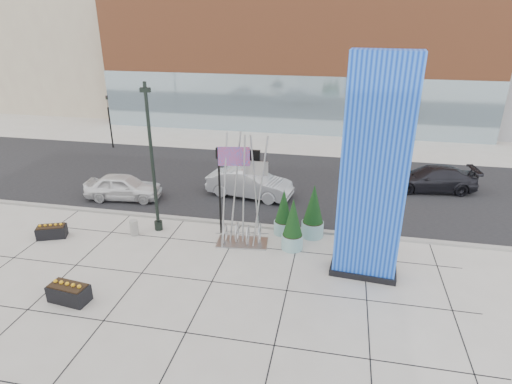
% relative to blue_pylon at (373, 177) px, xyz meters
% --- Properties ---
extents(ground, '(160.00, 160.00, 0.00)m').
position_rel_blue_pylon_xyz_m(ground, '(-6.89, -0.80, -4.23)').
color(ground, '#9E9991').
rests_on(ground, ground).
extents(street_asphalt, '(80.00, 12.00, 0.02)m').
position_rel_blue_pylon_xyz_m(street_asphalt, '(-6.89, 9.20, -4.22)').
color(street_asphalt, black).
rests_on(street_asphalt, ground).
extents(curb_edge, '(80.00, 0.30, 0.12)m').
position_rel_blue_pylon_xyz_m(curb_edge, '(-6.89, 3.20, -4.17)').
color(curb_edge, gray).
rests_on(curb_edge, ground).
extents(tower_podium, '(34.00, 10.00, 11.00)m').
position_rel_blue_pylon_xyz_m(tower_podium, '(-5.89, 26.20, 1.27)').
color(tower_podium, brown).
rests_on(tower_podium, ground).
extents(tower_glass_front, '(34.00, 0.60, 5.00)m').
position_rel_blue_pylon_xyz_m(tower_glass_front, '(-5.89, 21.40, -1.73)').
color(tower_glass_front, '#8CA5B2').
rests_on(tower_glass_front, ground).
extents(blue_pylon, '(2.72, 1.39, 8.75)m').
position_rel_blue_pylon_xyz_m(blue_pylon, '(0.00, 0.00, 0.00)').
color(blue_pylon, '#0C37BE').
rests_on(blue_pylon, ground).
extents(lamp_post, '(0.47, 0.39, 7.15)m').
position_rel_blue_pylon_xyz_m(lamp_post, '(-9.75, 1.95, -1.30)').
color(lamp_post, black).
rests_on(lamp_post, ground).
extents(public_art_sculpture, '(2.40, 1.35, 5.26)m').
position_rel_blue_pylon_xyz_m(public_art_sculpture, '(-5.39, 1.45, -2.85)').
color(public_art_sculpture, '#A8AAAD').
rests_on(public_art_sculpture, ground).
extents(concrete_bollard, '(0.39, 0.39, 0.76)m').
position_rel_blue_pylon_xyz_m(concrete_bollard, '(-10.66, 1.20, -3.85)').
color(concrete_bollard, gray).
rests_on(concrete_bollard, ground).
extents(overhead_street_sign, '(2.03, 0.26, 4.30)m').
position_rel_blue_pylon_xyz_m(overhead_street_sign, '(-5.91, 2.23, -0.54)').
color(overhead_street_sign, black).
rests_on(overhead_street_sign, ground).
extents(round_planter_east, '(1.05, 1.05, 2.63)m').
position_rel_blue_pylon_xyz_m(round_planter_east, '(-2.29, 2.80, -2.98)').
color(round_planter_east, '#88B7B6').
rests_on(round_planter_east, ground).
extents(round_planter_mid, '(0.91, 0.91, 2.27)m').
position_rel_blue_pylon_xyz_m(round_planter_mid, '(-3.69, 2.80, -3.15)').
color(round_planter_mid, '#88B7B6').
rests_on(round_planter_mid, ground).
extents(round_planter_west, '(0.97, 0.97, 2.44)m').
position_rel_blue_pylon_xyz_m(round_planter_west, '(-3.09, 1.44, -3.07)').
color(round_planter_west, '#88B7B6').
rests_on(round_planter_west, ground).
extents(box_planter_north, '(1.45, 1.09, 0.72)m').
position_rel_blue_pylon_xyz_m(box_planter_north, '(-14.39, 0.20, -3.90)').
color(box_planter_north, black).
rests_on(box_planter_north, ground).
extents(box_planter_south, '(1.56, 0.92, 0.81)m').
position_rel_blue_pylon_xyz_m(box_planter_south, '(-10.69, -4.01, -3.85)').
color(box_planter_south, black).
rests_on(box_planter_south, ground).
extents(car_white_west, '(4.44, 2.20, 1.45)m').
position_rel_blue_pylon_xyz_m(car_white_west, '(-13.20, 5.10, -3.50)').
color(car_white_west, white).
rests_on(car_white_west, ground).
extents(car_silver_mid, '(5.12, 2.45, 1.62)m').
position_rel_blue_pylon_xyz_m(car_silver_mid, '(-6.23, 6.88, -3.42)').
color(car_silver_mid, '#B5B7BD').
rests_on(car_silver_mid, ground).
extents(car_dark_east, '(5.31, 2.68, 1.48)m').
position_rel_blue_pylon_xyz_m(car_dark_east, '(4.22, 9.93, -3.49)').
color(car_dark_east, black).
rests_on(car_dark_east, ground).
extents(traffic_signal, '(0.15, 0.18, 4.10)m').
position_rel_blue_pylon_xyz_m(traffic_signal, '(-18.89, 14.20, -1.93)').
color(traffic_signal, black).
rests_on(traffic_signal, ground).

